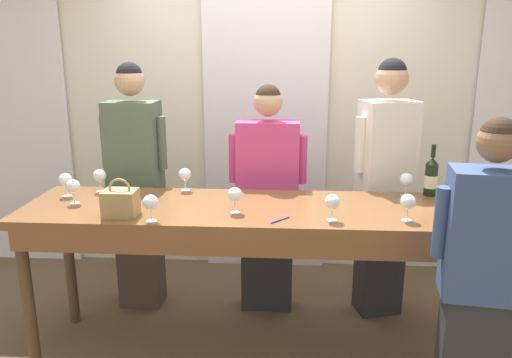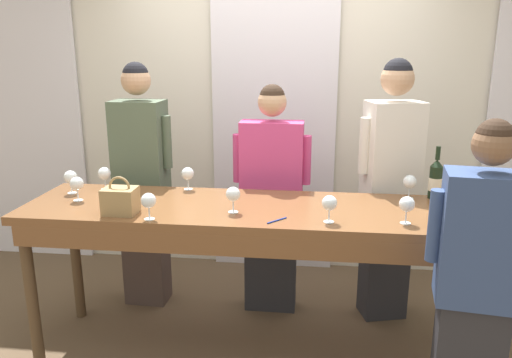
{
  "view_description": "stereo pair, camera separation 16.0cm",
  "coord_description": "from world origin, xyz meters",
  "px_view_note": "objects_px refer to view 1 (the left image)",
  "views": [
    {
      "loc": [
        0.18,
        -2.82,
        1.91
      ],
      "look_at": [
        0.0,
        0.07,
        1.13
      ],
      "focal_mm": 35.0,
      "sensor_mm": 36.0,
      "label": 1
    },
    {
      "loc": [
        0.34,
        -2.81,
        1.91
      ],
      "look_at": [
        0.0,
        0.07,
        1.13
      ],
      "focal_mm": 35.0,
      "sensor_mm": 36.0,
      "label": 2
    }
  ],
  "objects_px": {
    "wine_glass_front_right": "(406,180)",
    "wine_glass_back_mid": "(65,180)",
    "wine_glass_center_left": "(235,195)",
    "guest_olive_jacket": "(136,185)",
    "potted_plant": "(505,246)",
    "tasting_bar": "(255,224)",
    "guest_pink_top": "(267,198)",
    "wine_glass_front_left": "(460,203)",
    "wine_glass_center_right": "(151,203)",
    "wine_glass_by_bottle": "(185,175)",
    "wine_glass_back_right": "(467,185)",
    "wine_glass_near_host": "(408,202)",
    "handbag": "(120,202)",
    "guest_cream_sweater": "(384,186)",
    "wine_glass_front_mid": "(332,202)",
    "host_pouring": "(480,284)",
    "wine_glass_back_left": "(100,176)",
    "wine_bottle": "(431,177)",
    "wine_glass_center_mid": "(73,187)"
  },
  "relations": [
    {
      "from": "handbag",
      "to": "potted_plant",
      "type": "xyz_separation_m",
      "value": [
        2.71,
        1.27,
        -0.72
      ]
    },
    {
      "from": "tasting_bar",
      "to": "guest_cream_sweater",
      "type": "distance_m",
      "value": 1.06
    },
    {
      "from": "wine_glass_front_right",
      "to": "guest_cream_sweater",
      "type": "xyz_separation_m",
      "value": [
        -0.07,
        0.31,
        -0.13
      ]
    },
    {
      "from": "handbag",
      "to": "guest_pink_top",
      "type": "relative_size",
      "value": 0.13
    },
    {
      "from": "tasting_bar",
      "to": "wine_glass_front_left",
      "type": "distance_m",
      "value": 1.15
    },
    {
      "from": "wine_glass_center_left",
      "to": "wine_glass_back_mid",
      "type": "height_order",
      "value": "same"
    },
    {
      "from": "wine_glass_center_left",
      "to": "guest_cream_sweater",
      "type": "relative_size",
      "value": 0.08
    },
    {
      "from": "wine_glass_near_host",
      "to": "potted_plant",
      "type": "xyz_separation_m",
      "value": [
        1.12,
        1.25,
        -0.75
      ]
    },
    {
      "from": "wine_glass_near_host",
      "to": "guest_olive_jacket",
      "type": "bearing_deg",
      "value": 155.99
    },
    {
      "from": "wine_glass_back_right",
      "to": "potted_plant",
      "type": "relative_size",
      "value": 0.23
    },
    {
      "from": "wine_bottle",
      "to": "wine_glass_center_left",
      "type": "height_order",
      "value": "wine_bottle"
    },
    {
      "from": "tasting_bar",
      "to": "potted_plant",
      "type": "relative_size",
      "value": 4.13
    },
    {
      "from": "guest_cream_sweater",
      "to": "wine_glass_center_right",
      "type": "bearing_deg",
      "value": -148.29
    },
    {
      "from": "wine_glass_center_right",
      "to": "wine_glass_back_right",
      "type": "height_order",
      "value": "same"
    },
    {
      "from": "guest_olive_jacket",
      "to": "wine_glass_center_left",
      "type": "bearing_deg",
      "value": -41.62
    },
    {
      "from": "wine_glass_back_right",
      "to": "wine_glass_front_right",
      "type": "bearing_deg",
      "value": 163.58
    },
    {
      "from": "wine_glass_front_left",
      "to": "wine_glass_near_host",
      "type": "distance_m",
      "value": 0.28
    },
    {
      "from": "wine_glass_front_left",
      "to": "wine_glass_front_mid",
      "type": "distance_m",
      "value": 0.69
    },
    {
      "from": "wine_glass_back_left",
      "to": "wine_glass_back_right",
      "type": "bearing_deg",
      "value": -1.89
    },
    {
      "from": "wine_glass_back_right",
      "to": "wine_glass_center_mid",
      "type": "bearing_deg",
      "value": -175.59
    },
    {
      "from": "wine_bottle",
      "to": "wine_glass_center_mid",
      "type": "relative_size",
      "value": 2.19
    },
    {
      "from": "wine_glass_front_mid",
      "to": "wine_glass_back_right",
      "type": "distance_m",
      "value": 0.94
    },
    {
      "from": "wine_glass_front_mid",
      "to": "guest_pink_top",
      "type": "height_order",
      "value": "guest_pink_top"
    },
    {
      "from": "wine_glass_back_mid",
      "to": "wine_glass_back_right",
      "type": "relative_size",
      "value": 1.0
    },
    {
      "from": "guest_olive_jacket",
      "to": "potted_plant",
      "type": "relative_size",
      "value": 2.69
    },
    {
      "from": "guest_cream_sweater",
      "to": "host_pouring",
      "type": "bearing_deg",
      "value": -79.37
    },
    {
      "from": "wine_glass_center_left",
      "to": "potted_plant",
      "type": "bearing_deg",
      "value": 29.52
    },
    {
      "from": "potted_plant",
      "to": "wine_glass_front_left",
      "type": "bearing_deg",
      "value": -124.08
    },
    {
      "from": "wine_glass_front_right",
      "to": "wine_glass_center_right",
      "type": "height_order",
      "value": "same"
    },
    {
      "from": "guest_cream_sweater",
      "to": "wine_glass_center_mid",
      "type": "bearing_deg",
      "value": -163.24
    },
    {
      "from": "tasting_bar",
      "to": "wine_glass_center_left",
      "type": "height_order",
      "value": "wine_glass_center_left"
    },
    {
      "from": "wine_glass_back_right",
      "to": "wine_glass_center_right",
      "type": "bearing_deg",
      "value": -165.71
    },
    {
      "from": "wine_glass_by_bottle",
      "to": "wine_glass_center_left",
      "type": "bearing_deg",
      "value": -48.97
    },
    {
      "from": "wine_glass_center_left",
      "to": "wine_glass_back_mid",
      "type": "relative_size",
      "value": 1.0
    },
    {
      "from": "wine_glass_back_right",
      "to": "guest_cream_sweater",
      "type": "xyz_separation_m",
      "value": [
        -0.41,
        0.41,
        -0.13
      ]
    },
    {
      "from": "wine_glass_front_mid",
      "to": "guest_cream_sweater",
      "type": "bearing_deg",
      "value": 61.6
    },
    {
      "from": "wine_glass_back_mid",
      "to": "wine_glass_front_left",
      "type": "bearing_deg",
      "value": -7.92
    },
    {
      "from": "guest_olive_jacket",
      "to": "guest_cream_sweater",
      "type": "height_order",
      "value": "guest_cream_sweater"
    },
    {
      "from": "handbag",
      "to": "wine_glass_front_left",
      "type": "xyz_separation_m",
      "value": [
        1.87,
        0.02,
        0.03
      ]
    },
    {
      "from": "host_pouring",
      "to": "handbag",
      "type": "bearing_deg",
      "value": 167.14
    },
    {
      "from": "wine_glass_front_left",
      "to": "wine_glass_back_right",
      "type": "distance_m",
      "value": 0.4
    },
    {
      "from": "wine_glass_front_left",
      "to": "wine_glass_back_mid",
      "type": "distance_m",
      "value": 2.36
    },
    {
      "from": "wine_glass_front_right",
      "to": "wine_glass_back_mid",
      "type": "relative_size",
      "value": 1.0
    },
    {
      "from": "tasting_bar",
      "to": "guest_pink_top",
      "type": "height_order",
      "value": "guest_pink_top"
    },
    {
      "from": "tasting_bar",
      "to": "wine_glass_back_mid",
      "type": "xyz_separation_m",
      "value": [
        -1.21,
        0.16,
        0.21
      ]
    },
    {
      "from": "handbag",
      "to": "wine_glass_center_right",
      "type": "height_order",
      "value": "handbag"
    },
    {
      "from": "wine_glass_center_left",
      "to": "wine_glass_back_right",
      "type": "relative_size",
      "value": 1.0
    },
    {
      "from": "wine_glass_center_right",
      "to": "wine_glass_by_bottle",
      "type": "relative_size",
      "value": 1.0
    },
    {
      "from": "host_pouring",
      "to": "wine_glass_by_bottle",
      "type": "bearing_deg",
      "value": 149.15
    },
    {
      "from": "potted_plant",
      "to": "handbag",
      "type": "bearing_deg",
      "value": -154.93
    }
  ]
}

